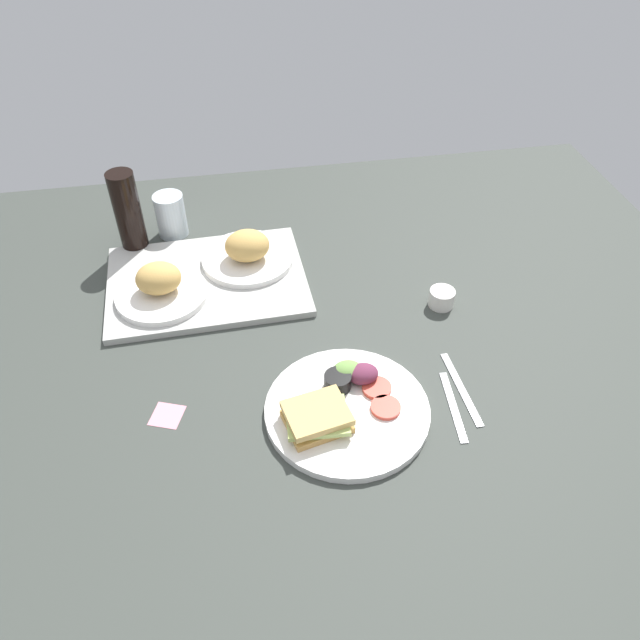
% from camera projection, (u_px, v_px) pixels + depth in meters
% --- Properties ---
extents(ground_plane, '(1.90, 1.50, 0.03)m').
position_uv_depth(ground_plane, '(313.00, 350.00, 1.30)').
color(ground_plane, '#383D38').
extents(serving_tray, '(0.46, 0.34, 0.02)m').
position_uv_depth(serving_tray, '(207.00, 281.00, 1.43)').
color(serving_tray, '#B2B2AD').
rests_on(serving_tray, ground_plane).
extents(bread_plate_near, '(0.20, 0.20, 0.08)m').
position_uv_depth(bread_plate_near, '(160.00, 286.00, 1.36)').
color(bread_plate_near, white).
rests_on(bread_plate_near, serving_tray).
extents(bread_plate_far, '(0.22, 0.22, 0.08)m').
position_uv_depth(bread_plate_far, '(248.00, 252.00, 1.46)').
color(bread_plate_far, white).
rests_on(bread_plate_far, serving_tray).
extents(plate_with_salad, '(0.31, 0.31, 0.05)m').
position_uv_depth(plate_with_salad, '(343.00, 406.00, 1.15)').
color(plate_with_salad, white).
rests_on(plate_with_salad, ground_plane).
extents(drinking_glass, '(0.07, 0.07, 0.11)m').
position_uv_depth(drinking_glass, '(171.00, 215.00, 1.55)').
color(drinking_glass, silver).
rests_on(drinking_glass, ground_plane).
extents(soda_bottle, '(0.06, 0.06, 0.21)m').
position_uv_depth(soda_bottle, '(128.00, 213.00, 1.47)').
color(soda_bottle, black).
rests_on(soda_bottle, ground_plane).
extents(espresso_cup, '(0.06, 0.06, 0.04)m').
position_uv_depth(espresso_cup, '(442.00, 298.00, 1.37)').
color(espresso_cup, silver).
rests_on(espresso_cup, ground_plane).
extents(fork, '(0.03, 0.17, 0.01)m').
position_uv_depth(fork, '(453.00, 406.00, 1.16)').
color(fork, '#B7B7BC').
rests_on(fork, ground_plane).
extents(knife, '(0.02, 0.19, 0.01)m').
position_uv_depth(knife, '(461.00, 388.00, 1.20)').
color(knife, '#B7B7BC').
rests_on(knife, ground_plane).
extents(sticky_note, '(0.07, 0.07, 0.00)m').
position_uv_depth(sticky_note, '(167.00, 415.00, 1.15)').
color(sticky_note, pink).
rests_on(sticky_note, ground_plane).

